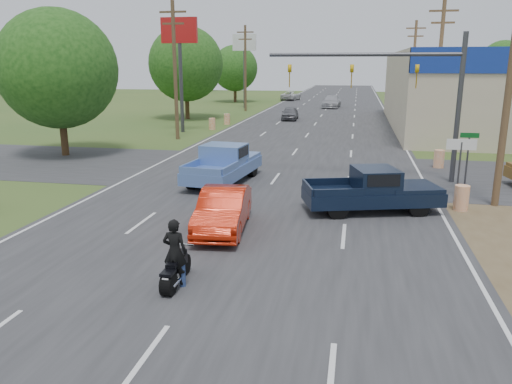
% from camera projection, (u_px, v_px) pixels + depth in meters
% --- Properties ---
extents(ground, '(200.00, 200.00, 0.00)m').
position_uv_depth(ground, '(144.00, 359.00, 9.70)').
color(ground, '#365421').
rests_on(ground, ground).
extents(main_road, '(15.00, 180.00, 0.02)m').
position_uv_depth(main_road, '(315.00, 124.00, 47.68)').
color(main_road, '#2D2D30').
rests_on(main_road, ground).
extents(cross_road, '(120.00, 10.00, 0.02)m').
position_uv_depth(cross_road, '(281.00, 171.00, 26.79)').
color(cross_road, '#2D2D30').
rests_on(cross_road, ground).
extents(utility_pole_1, '(2.00, 0.28, 10.00)m').
position_uv_depth(utility_pole_1, '(511.00, 71.00, 18.91)').
color(utility_pole_1, '#4C3823').
rests_on(utility_pole_1, ground).
extents(utility_pole_2, '(2.00, 0.28, 10.00)m').
position_uv_depth(utility_pole_2, '(439.00, 68.00, 36.00)').
color(utility_pole_2, '#4C3823').
rests_on(utility_pole_2, ground).
extents(utility_pole_3, '(2.00, 0.28, 10.00)m').
position_uv_depth(utility_pole_3, '(413.00, 66.00, 53.09)').
color(utility_pole_3, '#4C3823').
rests_on(utility_pole_3, ground).
extents(utility_pole_5, '(2.00, 0.28, 10.00)m').
position_uv_depth(utility_pole_5, '(175.00, 67.00, 36.77)').
color(utility_pole_5, '#4C3823').
rests_on(utility_pole_5, ground).
extents(utility_pole_6, '(2.00, 0.28, 10.00)m').
position_uv_depth(utility_pole_6, '(245.00, 66.00, 59.56)').
color(utility_pole_6, '#4C3823').
rests_on(utility_pole_6, ground).
extents(tree_0, '(7.14, 7.14, 8.84)m').
position_uv_depth(tree_0, '(58.00, 69.00, 30.04)').
color(tree_0, '#422D19').
rests_on(tree_0, ground).
extents(tree_1, '(7.56, 7.56, 9.36)m').
position_uv_depth(tree_1, '(186.00, 64.00, 50.76)').
color(tree_1, '#422D19').
rests_on(tree_1, ground).
extents(tree_2, '(6.72, 6.72, 8.32)m').
position_uv_depth(tree_2, '(235.00, 68.00, 73.84)').
color(tree_2, '#422D19').
rests_on(tree_2, ground).
extents(tree_4, '(9.24, 9.24, 11.44)m').
position_uv_depth(tree_4, '(26.00, 57.00, 89.69)').
color(tree_4, '#422D19').
rests_on(tree_4, ground).
extents(tree_5, '(7.98, 7.98, 9.88)m').
position_uv_depth(tree_5, '(502.00, 62.00, 92.73)').
color(tree_5, '#422D19').
rests_on(tree_5, ground).
extents(tree_6, '(8.82, 8.82, 10.92)m').
position_uv_depth(tree_6, '(194.00, 59.00, 104.00)').
color(tree_6, '#422D19').
rests_on(tree_6, ground).
extents(barrel_0, '(0.56, 0.56, 1.00)m').
position_uv_depth(barrel_0, '(461.00, 198.00, 19.44)').
color(barrel_0, orange).
rests_on(barrel_0, ground).
extents(barrel_1, '(0.56, 0.56, 1.00)m').
position_uv_depth(barrel_1, '(439.00, 159.00, 27.44)').
color(barrel_1, orange).
rests_on(barrel_1, ground).
extents(barrel_2, '(0.56, 0.56, 1.00)m').
position_uv_depth(barrel_2, '(212.00, 124.00, 43.48)').
color(barrel_2, orange).
rests_on(barrel_2, ground).
extents(barrel_3, '(0.56, 0.56, 1.00)m').
position_uv_depth(barrel_3, '(227.00, 119.00, 47.22)').
color(barrel_3, orange).
rests_on(barrel_3, ground).
extents(pole_sign_left_near, '(3.00, 0.35, 9.20)m').
position_uv_depth(pole_sign_left_near, '(180.00, 44.00, 40.30)').
color(pole_sign_left_near, '#3F3F44').
rests_on(pole_sign_left_near, ground).
extents(pole_sign_left_far, '(3.00, 0.35, 9.20)m').
position_uv_depth(pole_sign_left_far, '(244.00, 51.00, 63.09)').
color(pole_sign_left_far, '#3F3F44').
rests_on(pole_sign_left_far, ground).
extents(lane_sign, '(1.20, 0.08, 2.52)m').
position_uv_depth(lane_sign, '(461.00, 154.00, 20.96)').
color(lane_sign, '#3F3F44').
rests_on(lane_sign, ground).
extents(street_name_sign, '(0.80, 0.08, 2.61)m').
position_uv_depth(street_name_sign, '(468.00, 155.00, 22.34)').
color(street_name_sign, '#3F3F44').
rests_on(street_name_sign, ground).
extents(signal_mast, '(9.12, 0.40, 7.00)m').
position_uv_depth(signal_mast, '(401.00, 81.00, 23.53)').
color(signal_mast, '#3F3F44').
rests_on(signal_mast, ground).
extents(red_convertible, '(1.94, 4.46, 1.43)m').
position_uv_depth(red_convertible, '(223.00, 210.00, 17.06)').
color(red_convertible, '#B51C08').
rests_on(red_convertible, ground).
extents(motorcycle, '(0.57, 1.86, 0.95)m').
position_uv_depth(motorcycle, '(175.00, 272.00, 12.74)').
color(motorcycle, black).
rests_on(motorcycle, ground).
extents(rider, '(0.63, 0.41, 1.72)m').
position_uv_depth(rider, '(175.00, 255.00, 12.66)').
color(rider, black).
rests_on(rider, ground).
extents(blue_pickup, '(2.76, 5.76, 1.84)m').
position_uv_depth(blue_pickup, '(225.00, 163.00, 24.04)').
color(blue_pickup, black).
rests_on(blue_pickup, ground).
extents(navy_pickup, '(5.52, 3.40, 1.71)m').
position_uv_depth(navy_pickup, '(375.00, 190.00, 19.23)').
color(navy_pickup, black).
rests_on(navy_pickup, ground).
extents(distant_car_grey, '(1.72, 3.95, 1.32)m').
position_uv_depth(distant_car_grey, '(290.00, 113.00, 51.00)').
color(distant_car_grey, '#5B5B60').
rests_on(distant_car_grey, ground).
extents(distant_car_silver, '(2.47, 5.42, 1.54)m').
position_uv_depth(distant_car_silver, '(331.00, 102.00, 65.22)').
color(distant_car_silver, '#B0AFB4').
rests_on(distant_car_silver, ground).
extents(distant_car_white, '(2.99, 5.20, 1.36)m').
position_uv_depth(distant_car_white, '(291.00, 96.00, 78.82)').
color(distant_car_white, silver).
rests_on(distant_car_white, ground).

